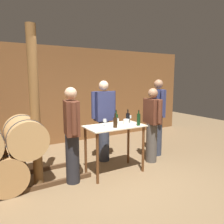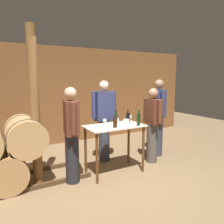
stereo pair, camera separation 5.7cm
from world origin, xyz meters
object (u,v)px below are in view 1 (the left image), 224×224
(wine_bottle_far_left, at_px, (115,122))
(wine_bottle_center, at_px, (128,118))
(wine_bottle_right, at_px, (139,119))
(person_visitor_near_door, at_px, (72,133))
(ice_bucket, at_px, (126,122))
(wine_glass_near_center, at_px, (117,120))
(wine_bottle_left, at_px, (116,118))
(person_host, at_px, (157,116))
(wine_glass_near_right, at_px, (130,117))
(wine_glass_near_left, at_px, (105,121))
(wooden_post, at_px, (35,108))
(person_visitor_bearded, at_px, (152,124))
(person_visitor_with_scarf, at_px, (104,119))

(wine_bottle_far_left, distance_m, wine_bottle_center, 0.48)
(wine_bottle_far_left, relative_size, wine_bottle_right, 0.91)
(wine_bottle_right, bearing_deg, person_visitor_near_door, 169.51)
(wine_bottle_far_left, distance_m, ice_bucket, 0.35)
(wine_glass_near_center, height_order, ice_bucket, wine_glass_near_center)
(wine_bottle_left, height_order, wine_bottle_center, wine_bottle_center)
(wine_bottle_left, relative_size, person_visitor_near_door, 0.16)
(person_host, bearing_deg, wine_glass_near_right, -166.99)
(wine_bottle_far_left, xyz_separation_m, wine_bottle_left, (0.23, 0.34, -0.00))
(wine_bottle_left, relative_size, wine_bottle_center, 0.96)
(wine_bottle_center, height_order, wine_glass_near_left, wine_bottle_center)
(wine_bottle_far_left, height_order, person_host, person_host)
(wine_bottle_left, bearing_deg, wine_glass_near_left, -160.47)
(wine_bottle_center, bearing_deg, person_visitor_near_door, -177.29)
(wine_bottle_left, bearing_deg, person_host, 6.51)
(wooden_post, distance_m, person_visitor_bearded, 2.45)
(person_visitor_bearded, height_order, person_visitor_near_door, person_visitor_near_door)
(wine_glass_near_center, distance_m, person_visitor_bearded, 0.94)
(wine_bottle_right, relative_size, person_host, 0.16)
(wine_bottle_left, xyz_separation_m, wine_glass_near_right, (0.28, -0.08, 0.01))
(person_host, xyz_separation_m, person_visitor_near_door, (-2.25, -0.33, -0.07))
(wine_bottle_center, bearing_deg, wooden_post, 174.23)
(person_visitor_bearded, bearing_deg, wine_bottle_center, 179.92)
(wine_glass_near_right, height_order, person_visitor_near_door, person_visitor_near_door)
(wine_bottle_far_left, xyz_separation_m, person_visitor_near_door, (-0.78, 0.16, -0.15))
(person_visitor_bearded, bearing_deg, wooden_post, 175.75)
(person_visitor_bearded, bearing_deg, wine_glass_near_right, 174.94)
(wine_bottle_center, height_order, person_visitor_near_door, person_visitor_near_door)
(wine_bottle_center, bearing_deg, person_visitor_bearded, -0.08)
(ice_bucket, relative_size, person_visitor_bearded, 0.07)
(wine_bottle_left, height_order, wine_glass_near_right, wine_bottle_left)
(wooden_post, distance_m, wine_bottle_left, 1.59)
(wooden_post, bearing_deg, wine_bottle_left, -1.86)
(wine_glass_near_center, xyz_separation_m, ice_bucket, (0.18, -0.04, -0.04))
(wine_bottle_center, bearing_deg, wine_glass_near_left, 178.66)
(wine_bottle_left, bearing_deg, wine_glass_near_right, -15.46)
(wine_bottle_left, distance_m, wine_bottle_center, 0.24)
(wine_bottle_center, distance_m, ice_bucket, 0.15)
(wine_bottle_center, xyz_separation_m, wine_bottle_right, (0.05, -0.29, 0.01))
(person_visitor_near_door, bearing_deg, wine_bottle_right, -10.49)
(wine_glass_near_right, relative_size, person_visitor_bearded, 0.09)
(wine_bottle_far_left, distance_m, wine_bottle_right, 0.48)
(wooden_post, bearing_deg, ice_bucket, -9.33)
(wine_bottle_right, distance_m, person_visitor_bearded, 0.69)
(person_host, distance_m, person_visitor_with_scarf, 1.31)
(wine_bottle_far_left, bearing_deg, wine_bottle_center, 26.66)
(wine_bottle_far_left, relative_size, wine_glass_near_center, 2.06)
(wine_bottle_left, height_order, ice_bucket, wine_bottle_left)
(wine_bottle_center, xyz_separation_m, person_visitor_with_scarf, (-0.23, 0.59, -0.10))
(wine_glass_near_center, bearing_deg, person_visitor_with_scarf, 85.74)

